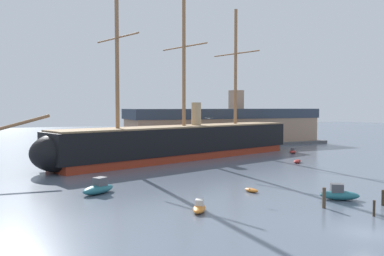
% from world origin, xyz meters
% --- Properties ---
extents(ground_plane, '(400.00, 400.00, 0.00)m').
position_xyz_m(ground_plane, '(0.00, 0.00, 0.00)').
color(ground_plane, slate).
extents(tall_ship, '(66.26, 25.91, 32.82)m').
position_xyz_m(tall_ship, '(5.35, 51.16, 3.58)').
color(tall_ship, maroon).
rests_on(tall_ship, ground).
extents(motorboat_foreground_left, '(2.64, 3.18, 1.25)m').
position_xyz_m(motorboat_foreground_left, '(-9.79, 11.91, 0.44)').
color(motorboat_foreground_left, orange).
rests_on(motorboat_foreground_left, ground).
extents(motorboat_foreground_right, '(4.64, 3.95, 1.83)m').
position_xyz_m(motorboat_foreground_right, '(7.07, 10.19, 0.64)').
color(motorboat_foreground_right, '#236670').
rests_on(motorboat_foreground_right, ground).
extents(dinghy_near_centre, '(1.39, 2.22, 0.49)m').
position_xyz_m(dinghy_near_centre, '(0.20, 17.82, 0.25)').
color(dinghy_near_centre, orange).
rests_on(dinghy_near_centre, ground).
extents(motorboat_mid_left, '(4.98, 4.21, 1.97)m').
position_xyz_m(motorboat_mid_left, '(-17.34, 24.73, 0.69)').
color(motorboat_mid_left, '#236670').
rests_on(motorboat_mid_left, ground).
extents(dinghy_alongside_stern, '(2.81, 2.42, 0.62)m').
position_xyz_m(dinghy_alongside_stern, '(22.45, 36.43, 0.31)').
color(dinghy_alongside_stern, '#B22D28').
rests_on(dinghy_alongside_stern, ground).
extents(motorboat_far_right, '(3.14, 2.80, 1.26)m').
position_xyz_m(motorboat_far_right, '(31.98, 49.70, 0.44)').
color(motorboat_far_right, '#B22D28').
rests_on(motorboat_far_right, ground).
extents(motorboat_distant_centre, '(4.17, 4.08, 1.73)m').
position_xyz_m(motorboat_distant_centre, '(4.44, 65.79, 0.61)').
color(motorboat_distant_centre, '#7FB2D6').
rests_on(motorboat_distant_centre, ground).
extents(mooring_piling_nearest, '(0.25, 0.25, 1.58)m').
position_xyz_m(mooring_piling_nearest, '(4.92, 3.48, 0.79)').
color(mooring_piling_nearest, '#382B1E').
rests_on(mooring_piling_nearest, ground).
extents(mooring_piling_left_pair, '(0.36, 0.36, 2.16)m').
position_xyz_m(mooring_piling_left_pair, '(2.81, 7.97, 1.08)').
color(mooring_piling_left_pair, '#4C3D2D').
rests_on(mooring_piling_left_pair, ground).
extents(mooring_piling_right_pair, '(0.32, 0.32, 1.68)m').
position_xyz_m(mooring_piling_right_pair, '(9.33, 6.19, 0.84)').
color(mooring_piling_right_pair, '#382B1E').
rests_on(mooring_piling_right_pair, ground).
extents(dockside_warehouse_right, '(59.84, 15.86, 15.33)m').
position_xyz_m(dockside_warehouse_right, '(27.70, 74.07, 5.04)').
color(dockside_warehouse_right, '#565659').
rests_on(dockside_warehouse_right, ground).
extents(seagull_in_flight, '(0.84, 1.03, 0.14)m').
position_xyz_m(seagull_in_flight, '(-2.71, 23.82, 9.09)').
color(seagull_in_flight, silver).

